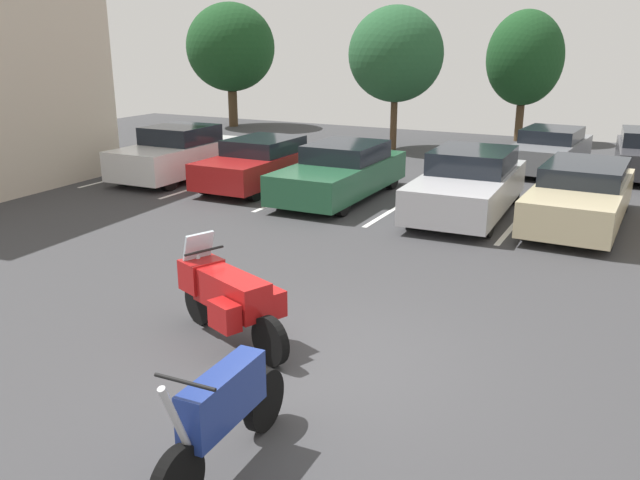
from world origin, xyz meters
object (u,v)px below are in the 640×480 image
Objects in this scene: car_white at (178,154)px; car_far_grey at (550,150)px; car_red at (260,163)px; car_silver at (468,184)px; car_champagne at (581,195)px; motorcycle_second at (223,414)px; car_green at (341,172)px; motorcycle_touring at (228,295)px.

car_white is 11.59m from car_far_grey.
car_white is 1.01× the size of car_red.
car_far_grey is at bearing 82.68° from car_silver.
motorcycle_second is at bearing -100.14° from car_champagne.
car_green is at bearing -3.08° from car_red.
car_green is 1.04× the size of car_far_grey.
car_champagne reaches higher than motorcycle_second.
motorcycle_touring reaches higher than motorcycle_second.
motorcycle_touring is 9.29m from car_champagne.
motorcycle_touring is 1.02× the size of motorcycle_second.
car_white is at bearing -179.39° from car_champagne.
car_silver reaches higher than car_red.
car_champagne is at bearing -75.43° from car_far_grey.
car_red is 6.00m from car_silver.
car_white is at bearing 179.62° from car_green.
car_red is at bearing 176.92° from car_green.
car_silver is (8.83, -0.20, -0.00)m from car_white.
car_white reaches higher than car_silver.
car_white is 0.88× the size of car_green.
motorcycle_touring is 8.74m from car_green.
car_far_grey is (6.84, 6.28, -0.02)m from car_red.
car_champagne is at bearing 1.51° from car_green.
car_white is 0.92× the size of car_far_grey.
car_white reaches higher than motorcycle_touring.
car_far_grey is (-1.63, 6.26, -0.02)m from car_champagne.
car_silver is 0.98× the size of car_champagne.
car_red is (-4.90, 8.57, 0.00)m from motorcycle_touring.
car_silver is at bearing 92.78° from motorcycle_second.
motorcycle_second is 14.30m from car_white.
car_red is 0.87× the size of car_champagne.
car_red is at bearing 120.77° from motorcycle_second.
car_white is 0.87× the size of car_champagne.
motorcycle_touring is 0.46× the size of car_silver.
car_champagne reaches higher than car_far_grey.
car_far_grey is at bearing 82.56° from motorcycle_touring.
car_white is at bearing 130.78° from motorcycle_second.
car_champagne is 6.47m from car_far_grey.
motorcycle_second is (1.61, -2.37, -0.06)m from motorcycle_touring.
car_champagne is (3.57, 8.58, 0.00)m from motorcycle_touring.
car_red is 9.28m from car_far_grey.
car_red is 8.47m from car_champagne.
car_silver is (3.40, -0.17, 0.05)m from car_green.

